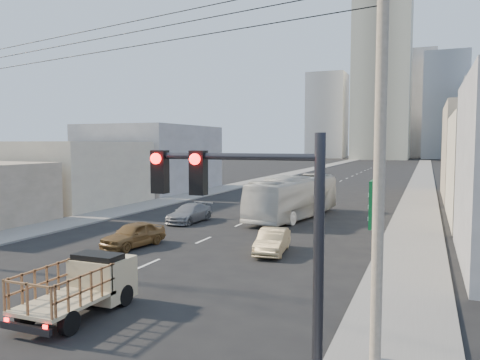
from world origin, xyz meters
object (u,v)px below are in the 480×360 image
Objects in this scene: sedan_brown at (134,235)px; sedan_grey at (189,213)px; flatbed_pickup at (82,282)px; sedan_tan at (272,241)px; green_sign at (374,223)px; traffic_signal at (260,245)px; utility_pole at (379,175)px; city_bus at (294,197)px.

sedan_brown reaches higher than sedan_grey.
flatbed_pickup reaches higher than sedan_tan.
green_sign is at bearing -47.30° from sedan_grey.
traffic_signal reaches higher than sedan_grey.
traffic_signal reaches higher than sedan_tan.
traffic_signal reaches higher than sedan_brown.
sedan_grey is at bearing 126.90° from utility_pole.
green_sign reaches higher than sedan_brown.
sedan_brown is at bearing -80.46° from sedan_grey.
sedan_brown is 0.41× the size of utility_pole.
green_sign is (15.03, -17.97, 3.08)m from sedan_grey.
city_bus is 12.00m from sedan_tan.
sedan_brown is at bearing -176.44° from sedan_tan.
utility_pole is (15.37, -20.47, 4.52)m from sedan_grey.
sedan_grey reaches higher than sedan_tan.
sedan_brown is at bearing 140.32° from utility_pole.
sedan_brown is 0.68× the size of traffic_signal.
utility_pole reaches higher than flatbed_pickup.
utility_pole is (6.61, -13.37, 4.54)m from sedan_tan.
traffic_signal is 3.24m from utility_pole.
traffic_signal is (8.18, -4.99, 2.98)m from flatbed_pickup.
flatbed_pickup reaches higher than sedan_brown.
sedan_grey is at bearing 133.83° from sedan_tan.
flatbed_pickup is at bearing 148.62° from traffic_signal.
traffic_signal is at bearing -105.55° from green_sign.
traffic_signal reaches higher than flatbed_pickup.
city_bus is 8.24m from sedan_grey.
sedan_tan is 0.78× the size of green_sign.
sedan_tan is (3.30, 10.89, -0.45)m from flatbed_pickup.
green_sign is at bearing -24.62° from sedan_brown.
city_bus is at bearing 76.01° from sedan_brown.
sedan_tan is at bearing 73.13° from flatbed_pickup.
utility_pole is at bearing -14.07° from flatbed_pickup.
flatbed_pickup is 1.13× the size of sedan_tan.
green_sign reaches higher than city_bus.
traffic_signal is (6.94, -27.66, 2.42)m from city_bus.
sedan_brown is at bearing 115.25° from flatbed_pickup.
city_bus reaches higher than sedan_grey.
green_sign is (1.39, 5.01, -0.34)m from traffic_signal.
flatbed_pickup reaches higher than sedan_grey.
sedan_grey is (-1.01, 8.57, -0.03)m from sedan_brown.
flatbed_pickup is 11.39m from sedan_tan.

